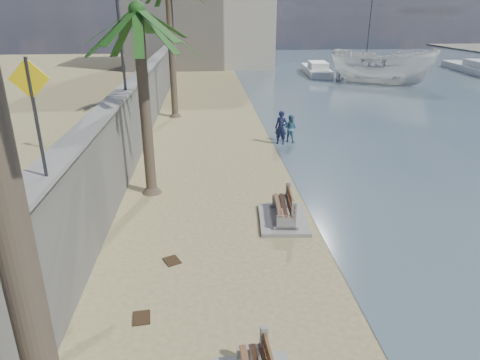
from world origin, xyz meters
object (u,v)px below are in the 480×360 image
bench_far (283,210)px  yacht_near (477,70)px  person_a (281,125)px  sailboat_west (366,61)px  boat_cruiser (382,65)px  yacht_far (316,71)px  palm_mid (137,12)px  person_b (290,127)px

bench_far → yacht_near: size_ratio=0.20×
person_a → sailboat_west: size_ratio=0.23×
person_a → sailboat_west: bearing=91.7°
sailboat_west → boat_cruiser: bearing=-105.9°
yacht_far → yacht_near: bearing=-84.7°
palm_mid → yacht_far: (15.12, 33.44, -6.41)m
person_b → boat_cruiser: 23.20m
person_b → boat_cruiser: bearing=-87.9°
bench_far → yacht_far: bearing=74.2°
yacht_far → bench_far: bearing=169.7°
person_b → yacht_near: 38.37m
bench_far → sailboat_west: 50.95m
person_a → bench_far: bearing=-71.3°
person_a → person_b: person_a is taller
palm_mid → person_a: palm_mid is taller
bench_far → yacht_near: (29.63, 36.27, -0.09)m
yacht_near → yacht_far: size_ratio=1.45×
boat_cruiser → yacht_far: boat_cruiser is taller
palm_mid → yacht_far: size_ratio=0.90×
palm_mid → person_a: bearing=44.7°
bench_far → boat_cruiser: size_ratio=0.55×
palm_mid → person_b: 11.27m
bench_far → palm_mid: palm_mid is taller
yacht_far → sailboat_west: 14.31m
person_a → palm_mid: bearing=-107.5°
person_a → yacht_far: 28.61m
palm_mid → yacht_near: bearing=44.1°
person_a → person_b: (0.60, 0.43, -0.20)m
boat_cruiser → yacht_near: (14.74, 7.38, -1.53)m
bench_far → palm_mid: 8.47m
person_a → yacht_near: bearing=71.8°
boat_cruiser → bench_far: bearing=-172.6°
person_b → boat_cruiser: (12.81, 19.31, 1.03)m
bench_far → boat_cruiser: bearing=62.7°
person_b → boat_cruiser: boat_cruiser is taller
bench_far → yacht_far: 37.78m
bench_far → yacht_far: yacht_far is taller
boat_cruiser → sailboat_west: 18.75m
bench_far → boat_cruiser: 32.53m
bench_far → person_a: bearing=80.8°
person_a → yacht_far: bearing=99.9°
yacht_near → boat_cruiser: bearing=123.6°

